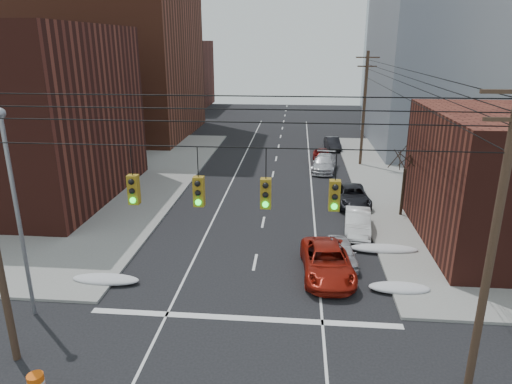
% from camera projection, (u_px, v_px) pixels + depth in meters
% --- Properties ---
extents(building_brick_tall, '(24.00, 20.00, 30.00)m').
position_uv_depth(building_brick_tall, '(91.00, 15.00, 57.02)').
color(building_brick_tall, brown).
rests_on(building_brick_tall, ground).
extents(building_brick_far, '(22.00, 18.00, 12.00)m').
position_uv_depth(building_brick_far, '(147.00, 75.00, 84.60)').
color(building_brick_far, '#441B14').
rests_on(building_brick_far, ground).
extents(building_office, '(22.00, 20.00, 25.00)m').
position_uv_depth(building_office, '(481.00, 35.00, 50.03)').
color(building_office, gray).
rests_on(building_office, ground).
extents(building_glass, '(20.00, 18.00, 22.00)m').
position_uv_depth(building_glass, '(433.00, 47.00, 74.91)').
color(building_glass, gray).
rests_on(building_glass, ground).
extents(utility_pole_right, '(2.20, 0.28, 11.00)m').
position_uv_depth(utility_pole_right, '(494.00, 239.00, 14.52)').
color(utility_pole_right, '#473323').
rests_on(utility_pole_right, ground).
extents(utility_pole_far, '(2.20, 0.28, 11.00)m').
position_uv_depth(utility_pole_far, '(364.00, 107.00, 43.84)').
color(utility_pole_far, '#473323').
rests_on(utility_pole_far, ground).
extents(traffic_signals, '(17.00, 0.42, 2.02)m').
position_uv_depth(traffic_signals, '(232.00, 191.00, 14.79)').
color(traffic_signals, black).
rests_on(traffic_signals, ground).
extents(street_light, '(0.44, 0.44, 9.32)m').
position_uv_depth(street_light, '(15.00, 199.00, 19.00)').
color(street_light, gray).
rests_on(street_light, ground).
extents(bare_tree, '(2.09, 2.20, 4.93)m').
position_uv_depth(bare_tree, '(403.00, 185.00, 31.59)').
color(bare_tree, black).
rests_on(bare_tree, ground).
extents(snow_nw, '(3.50, 1.08, 0.42)m').
position_uv_depth(snow_nw, '(106.00, 279.00, 23.32)').
color(snow_nw, silver).
rests_on(snow_nw, ground).
extents(snow_ne, '(3.00, 1.08, 0.42)m').
position_uv_depth(snow_ne, '(399.00, 288.00, 22.51)').
color(snow_ne, silver).
rests_on(snow_ne, ground).
extents(snow_east_far, '(4.00, 1.08, 0.42)m').
position_uv_depth(snow_east_far, '(383.00, 249.00, 26.77)').
color(snow_east_far, silver).
rests_on(snow_east_far, ground).
extents(red_pickup, '(2.86, 5.65, 1.53)m').
position_uv_depth(red_pickup, '(327.00, 262.00, 23.95)').
color(red_pickup, maroon).
rests_on(red_pickup, ground).
extents(parked_car_a, '(1.77, 3.81, 1.26)m').
position_uv_depth(parked_car_a, '(341.00, 252.00, 25.35)').
color(parked_car_a, silver).
rests_on(parked_car_a, ground).
extents(parked_car_b, '(2.01, 4.63, 1.48)m').
position_uv_depth(parked_car_b, '(358.00, 222.00, 29.27)').
color(parked_car_b, white).
rests_on(parked_car_b, ground).
extents(parked_car_c, '(2.65, 5.25, 1.43)m').
position_uv_depth(parked_car_c, '(352.00, 196.00, 34.42)').
color(parked_car_c, black).
rests_on(parked_car_c, ground).
extents(parked_car_d, '(2.77, 5.42, 1.51)m').
position_uv_depth(parked_car_d, '(324.00, 163.00, 43.53)').
color(parked_car_d, silver).
rests_on(parked_car_d, ground).
extents(parked_car_e, '(2.04, 4.45, 1.48)m').
position_uv_depth(parked_car_e, '(323.00, 156.00, 46.24)').
color(parked_car_e, maroon).
rests_on(parked_car_e, ground).
extents(parked_car_f, '(1.86, 4.31, 1.38)m').
position_uv_depth(parked_car_f, '(332.00, 143.00, 52.29)').
color(parked_car_f, black).
rests_on(parked_car_f, ground).
extents(lot_car_a, '(4.32, 1.76, 1.39)m').
position_uv_depth(lot_car_a, '(69.00, 186.00, 36.20)').
color(lot_car_a, beige).
rests_on(lot_car_a, sidewalk_nw).
extents(lot_car_b, '(4.49, 2.22, 1.23)m').
position_uv_depth(lot_car_b, '(104.00, 171.00, 40.98)').
color(lot_car_b, '#B9B8BE').
rests_on(lot_car_b, sidewalk_nw).
extents(lot_car_c, '(5.20, 3.72, 1.40)m').
position_uv_depth(lot_car_c, '(21.00, 186.00, 36.37)').
color(lot_car_c, black).
rests_on(lot_car_c, sidewalk_nw).
extents(lot_car_d, '(4.45, 2.89, 1.41)m').
position_uv_depth(lot_car_d, '(97.00, 166.00, 42.13)').
color(lot_car_d, silver).
rests_on(lot_car_d, sidewalk_nw).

